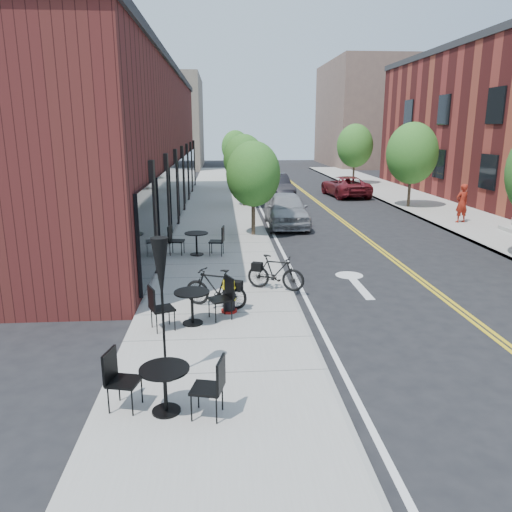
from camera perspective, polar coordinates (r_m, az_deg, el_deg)
name	(u,v)px	position (r m, az deg, el deg)	size (l,w,h in m)	color
ground	(302,316)	(12.22, 5.29, -6.80)	(120.00, 120.00, 0.00)	black
sidewalk_near	(220,232)	(21.67, -4.18, 2.81)	(4.00, 70.00, 0.12)	#9E9B93
sidewalk_far	(487,228)	(24.73, 24.89, 2.95)	(4.00, 70.00, 0.12)	#9E9B93
building_near	(126,147)	(25.66, -14.64, 11.94)	(5.00, 28.00, 7.00)	#4C1A18
bg_building_left	(166,123)	(59.54, -10.23, 14.78)	(8.00, 14.00, 10.00)	#726656
bg_building_right	(369,114)	(63.82, 12.76, 15.52)	(10.00, 16.00, 12.00)	brown
tree_near_a	(253,174)	(20.35, -0.32, 9.34)	(2.20, 2.20, 3.81)	#382B1E
tree_near_b	(244,159)	(28.31, -1.38, 10.99)	(2.30, 2.30, 3.98)	#382B1E
tree_near_c	(239,155)	(36.30, -1.98, 11.45)	(2.10, 2.10, 3.67)	#382B1E
tree_near_d	(235,147)	(44.28, -2.37, 12.32)	(2.40, 2.40, 4.11)	#382B1E
tree_far_b	(412,153)	(29.22, 17.41, 11.13)	(2.80, 2.80, 4.62)	#382B1E
tree_far_c	(355,146)	(40.64, 11.23, 12.26)	(2.80, 2.80, 4.62)	#382B1E
fire_hydrant	(229,295)	(11.96, -3.12, -4.50)	(0.48, 0.48, 0.88)	maroon
bicycle_left	(216,288)	(12.26, -4.63, -3.66)	(0.46, 1.64, 0.99)	black
bicycle_right	(276,273)	(13.55, 2.26, -1.90)	(0.45, 1.61, 0.97)	black
bistro_set_a	(165,383)	(8.03, -10.36, -14.13)	(1.84, 0.93, 0.97)	black
bistro_set_b	(192,303)	(11.29, -7.32, -5.31)	(1.87, 1.15, 0.99)	black
bistro_set_c	(196,240)	(17.40, -6.82, 1.78)	(1.92, 0.92, 1.02)	black
patio_umbrella	(161,279)	(8.56, -10.78, -2.61)	(0.41, 0.41, 2.54)	black
parked_car_a	(286,209)	(23.10, 3.47, 5.35)	(1.83, 4.55, 1.55)	#929499
parked_car_b	(274,187)	(31.90, 2.09, 7.92)	(1.69, 4.83, 1.59)	black
parked_car_c	(262,182)	(36.30, 0.70, 8.49)	(1.83, 4.50, 1.30)	silver
parked_car_far	(345,186)	(33.81, 10.16, 7.86)	(2.23, 4.84, 1.34)	maroon
pedestrian	(462,203)	(25.18, 22.46, 5.60)	(0.66, 0.43, 1.80)	maroon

